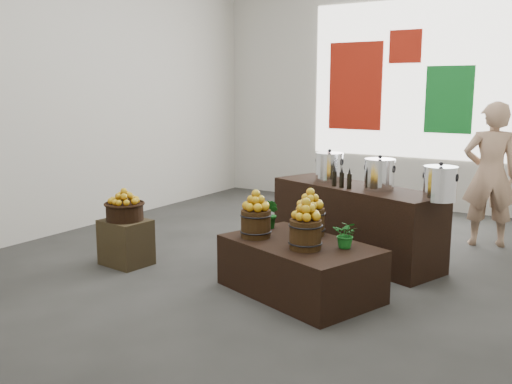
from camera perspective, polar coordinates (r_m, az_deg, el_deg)
The scene contains 24 objects.
ground at distance 6.45m, azimuth 2.50°, elevation -6.55°, with size 7.00×7.00×0.00m, color #3A3A37.
back_wall at distance 9.37m, azimuth 13.45°, elevation 10.87°, with size 6.00×0.04×4.00m, color beige.
back_opening at distance 9.26m, azimuth 15.19°, elevation 10.80°, with size 3.20×0.02×2.40m, color white.
deco_red_left at distance 9.56m, azimuth 9.90°, elevation 10.38°, with size 0.90×0.04×1.40m, color #A51C0C.
deco_green_right at distance 9.09m, azimuth 18.74°, elevation 8.73°, with size 0.70×0.04×1.00m, color #117125.
deco_red_upper at distance 9.30m, azimuth 14.72°, elevation 13.90°, with size 0.50×0.04×0.50m, color #A51C0C.
crate at distance 6.30m, azimuth -12.87°, elevation -4.92°, with size 0.49×0.40×0.49m, color #43361F.
wicker_basket at distance 6.22m, azimuth -12.99°, elevation -1.95°, with size 0.39×0.39×0.18m, color black.
apples_in_basket at distance 6.18m, azimuth -13.06°, elevation -0.41°, with size 0.31×0.31×0.16m, color #A71B05, non-canonical shape.
display_table at distance 5.31m, azimuth 4.37°, elevation -7.57°, with size 1.41×0.87×0.49m, color black.
apple_bucket_front_left at distance 5.38m, azimuth -0.02°, elevation -3.18°, with size 0.28×0.28×0.26m, color #3D2910.
apples_in_bucket_front_left at distance 5.33m, azimuth -0.02°, elevation -0.83°, with size 0.21×0.21×0.19m, color #A71B05, non-canonical shape.
apple_bucket_front_right at distance 5.01m, azimuth 4.96°, elevation -4.25°, with size 0.28×0.28×0.26m, color #3D2910.
apples_in_bucket_front_right at distance 4.95m, azimuth 5.01°, elevation -1.73°, with size 0.21×0.21×0.19m, color #A71B05, non-canonical shape.
apple_bucket_rear at distance 5.48m, azimuth 5.41°, elevation -2.96°, with size 0.28×0.28×0.26m, color #3D2910.
apples_in_bucket_rear at distance 5.43m, azimuth 5.45°, elevation -0.66°, with size 0.21×0.21×0.19m, color #A71B05, non-canonical shape.
herb_garnish_right at distance 5.08m, azimuth 9.01°, elevation -4.20°, with size 0.22×0.19×0.25m, color #15641D.
herb_garnish_left at distance 5.69m, azimuth 1.49°, elevation -2.22°, with size 0.16×0.13×0.30m, color #15641D.
counter at distance 6.42m, azimuth 9.85°, elevation -3.00°, with size 2.00×0.64×0.82m, color black.
stock_pot_left at distance 6.59m, azimuth 7.34°, elevation 2.42°, with size 0.31×0.31×0.31m, color silver.
stock_pot_center at distance 6.11m, azimuth 12.24°, elevation 1.64°, with size 0.31×0.31×0.31m, color silver.
stock_pot_right at distance 5.68m, azimuth 17.92°, elevation 0.72°, with size 0.31×0.31×0.31m, color silver.
oil_cruets at distance 6.17m, azimuth 8.76°, elevation 1.46°, with size 0.22×0.05×0.23m, color black, non-canonical shape.
shopper at distance 7.31m, azimuth 22.36°, elevation 1.61°, with size 0.63×0.41×1.72m, color tan.
Camera 1 is at (3.04, -5.37, 1.88)m, focal length 40.00 mm.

